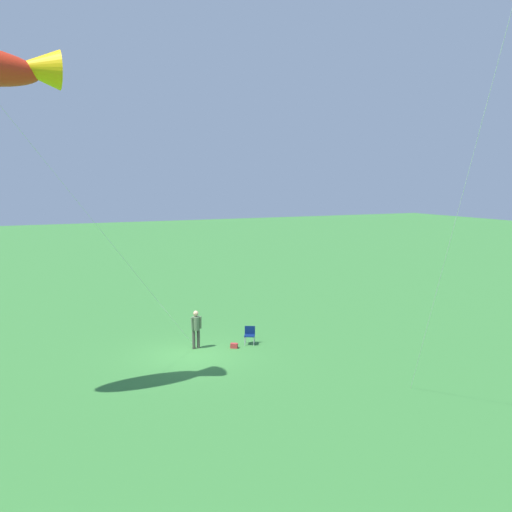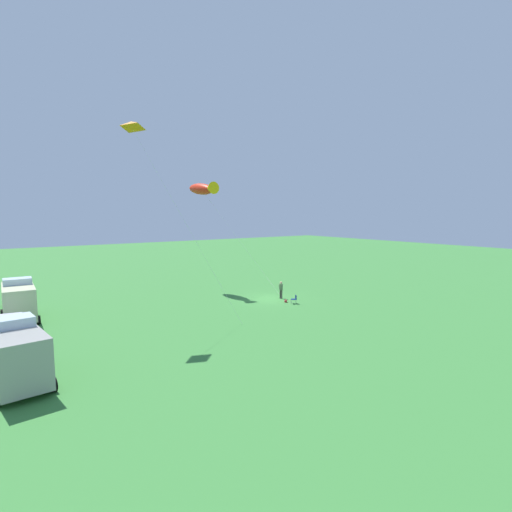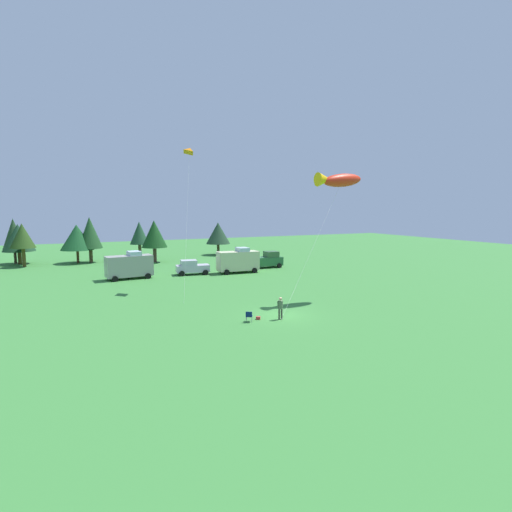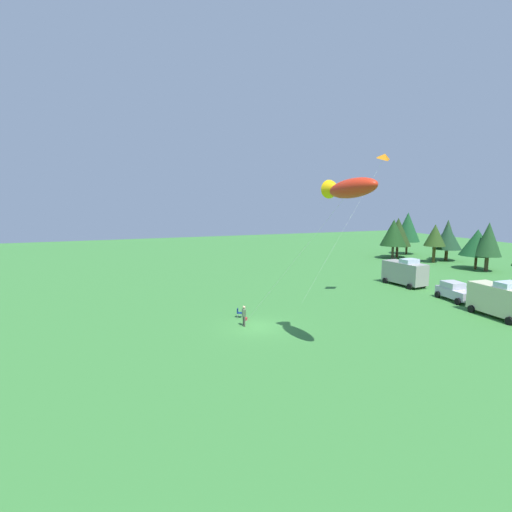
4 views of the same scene
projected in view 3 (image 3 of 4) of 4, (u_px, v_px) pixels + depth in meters
The scene contains 11 objects.
ground_plane at pixel (281, 316), 31.93m from camera, with size 160.00×160.00×0.00m, color #387C35.
person_kite_flyer at pixel (280, 306), 30.77m from camera, with size 0.51×0.34×1.74m.
folding_chair at pixel (249, 316), 30.11m from camera, with size 0.65×0.65×0.82m.
backpack_on_grass at pixel (258, 318), 30.83m from camera, with size 0.32×0.22×0.22m, color #B13030.
van_motorhome_grey at pixel (129, 265), 48.38m from camera, with size 5.59×3.03×3.34m.
car_silver_compact at pixel (192, 267), 51.58m from camera, with size 4.41×2.69×1.89m.
van_camper_beige at pixel (238, 260), 52.99m from camera, with size 5.51×2.84×3.34m.
truck_green_flatbed at pixel (266, 260), 57.46m from camera, with size 5.09×2.60×2.34m.
treeline_distant at pixel (49, 235), 60.09m from camera, with size 45.18×11.60×7.98m.
kite_large_fish at pixel (338, 180), 36.80m from camera, with size 11.08×5.17×11.92m.
kite_delta_orange at pixel (190, 151), 41.93m from camera, with size 3.62×8.02×14.98m.
Camera 3 is at (-15.18, -27.25, 8.57)m, focal length 28.00 mm.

